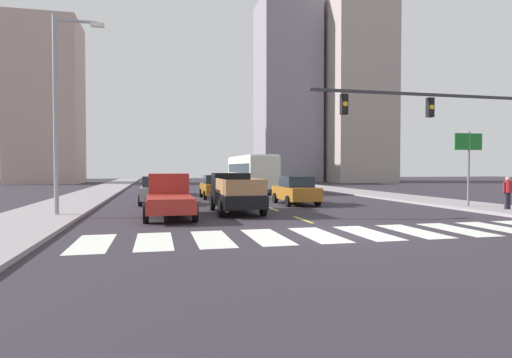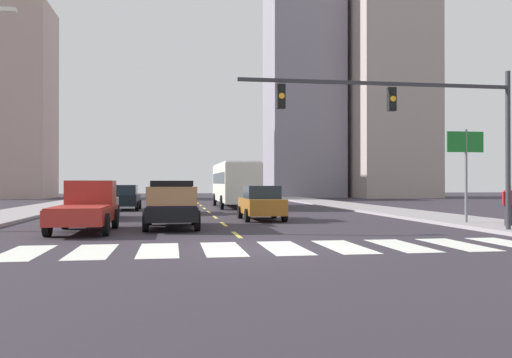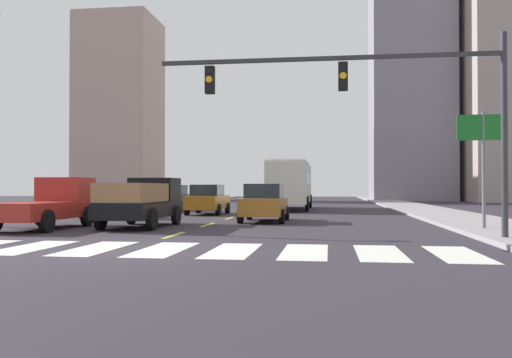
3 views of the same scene
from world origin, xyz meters
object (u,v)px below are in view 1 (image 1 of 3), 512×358
(pickup_dark, at_px, (169,197))
(streetlight_left, at_px, (59,107))
(city_bus, at_px, (251,171))
(direction_sign_green, at_px, (468,153))
(sedan_mid, at_px, (296,190))
(sedan_near_right, at_px, (215,187))
(pedestrian_waiting, at_px, (508,190))
(sedan_near_left, at_px, (165,184))
(sedan_far, at_px, (156,190))
(pickup_stakebed, at_px, (235,194))
(traffic_signal_gantry, at_px, (454,122))

(pickup_dark, bearing_deg, streetlight_left, 167.35)
(city_bus, height_order, direction_sign_green, direction_sign_green)
(pickup_dark, distance_m, sedan_mid, 9.14)
(sedan_near_right, bearing_deg, pedestrian_waiting, -42.96)
(pickup_dark, xyz_separation_m, pedestrian_waiting, (16.66, -1.72, 0.20))
(pedestrian_waiting, bearing_deg, direction_sign_green, -143.94)
(city_bus, distance_m, direction_sign_green, 20.13)
(sedan_near_left, xyz_separation_m, sedan_far, (-0.67, -8.92, 0.00))
(sedan_far, bearing_deg, streetlight_left, -125.68)
(pickup_dark, relative_size, sedan_far, 1.18)
(pickup_stakebed, distance_m, sedan_far, 6.96)
(traffic_signal_gantry, bearing_deg, sedan_near_left, 122.00)
(streetlight_left, bearing_deg, sedan_far, 56.38)
(direction_sign_green, height_order, pedestrian_waiting, direction_sign_green)
(pickup_stakebed, relative_size, pedestrian_waiting, 3.17)
(direction_sign_green, bearing_deg, streetlight_left, 177.90)
(pickup_dark, xyz_separation_m, direction_sign_green, (15.89, 0.15, 2.11))
(direction_sign_green, relative_size, pedestrian_waiting, 2.56)
(sedan_near_left, relative_size, pedestrian_waiting, 2.68)
(direction_sign_green, xyz_separation_m, streetlight_left, (-20.67, 0.76, 1.94))
(sedan_near_left, relative_size, sedan_far, 1.00)
(sedan_mid, bearing_deg, pickup_dark, -145.04)
(pickup_stakebed, relative_size, pickup_dark, 1.00)
(sedan_near_left, xyz_separation_m, traffic_signal_gantry, (12.16, -19.45, 3.38))
(sedan_near_left, bearing_deg, direction_sign_green, -42.96)
(direction_sign_green, xyz_separation_m, pedestrian_waiting, (0.77, -1.87, -1.92))
(city_bus, distance_m, pedestrian_waiting, 22.13)
(sedan_far, bearing_deg, city_bus, 51.18)
(sedan_near_right, bearing_deg, sedan_far, -134.09)
(direction_sign_green, bearing_deg, city_bus, 113.35)
(sedan_near_right, relative_size, traffic_signal_gantry, 0.43)
(pickup_dark, bearing_deg, direction_sign_green, -1.39)
(sedan_mid, height_order, pedestrian_waiting, pedestrian_waiting)
(city_bus, bearing_deg, direction_sign_green, -65.32)
(pedestrian_waiting, bearing_deg, city_bus, -143.01)
(city_bus, xyz_separation_m, streetlight_left, (-12.70, -17.69, 3.02))
(pickup_dark, bearing_deg, sedan_mid, 30.83)
(sedan_mid, bearing_deg, city_bus, 91.18)
(pedestrian_waiting, bearing_deg, sedan_near_left, -123.33)
(pickup_stakebed, distance_m, streetlight_left, 9.00)
(direction_sign_green, bearing_deg, pickup_dark, -179.47)
(traffic_signal_gantry, xyz_separation_m, streetlight_left, (-17.00, 4.25, 0.73))
(pickup_stakebed, xyz_separation_m, direction_sign_green, (12.64, -1.24, 2.10))
(sedan_near_right, bearing_deg, streetlight_left, -127.15)
(pickup_dark, distance_m, traffic_signal_gantry, 13.11)
(city_bus, xyz_separation_m, sedan_near_left, (-7.86, -2.49, -1.09))
(traffic_signal_gantry, relative_size, streetlight_left, 1.13)
(streetlight_left, height_order, pedestrian_waiting, streetlight_left)
(pickup_stakebed, height_order, city_bus, city_bus)
(sedan_mid, distance_m, sedan_near_right, 7.51)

